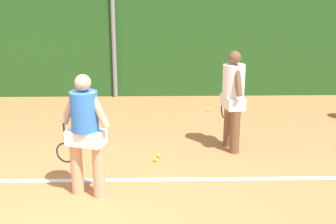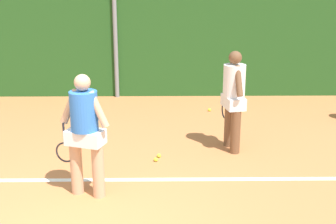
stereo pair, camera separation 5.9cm
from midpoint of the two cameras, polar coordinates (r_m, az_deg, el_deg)
The scene contains 9 objects.
ground_plane at distance 7.09m, azimuth -9.78°, elevation -7.07°, with size 30.70×30.70×0.00m, color #C67542.
hedge_fence_backdrop at distance 10.89m, azimuth -6.87°, elevation 8.81°, with size 19.95×0.25×2.63m, color #23511E.
fence_post_center at distance 10.71m, azimuth -6.97°, elevation 8.91°, with size 0.10×0.10×2.72m, color gray.
court_baseline_paint at distance 6.74m, azimuth -10.25°, elevation -8.39°, with size 14.58×0.10×0.01m, color white.
player_foreground_near at distance 5.98m, azimuth -10.61°, elevation -2.21°, with size 0.76×0.43×1.66m.
player_midcourt at distance 7.53m, azimuth 7.90°, elevation 2.06°, with size 0.37×0.76×1.67m.
tennis_ball_0 at distance 7.25m, azimuth -1.79°, elevation -5.97°, with size 0.07×0.07×0.07m, color #CCDB33.
tennis_ball_1 at distance 9.83m, azimuth 4.87°, elevation 0.30°, with size 0.07×0.07×0.07m, color #CCDB33.
tennis_ball_5 at distance 7.39m, azimuth -1.40°, elevation -5.48°, with size 0.07×0.07×0.07m, color #CCDB33.
Camera 1 is at (1.03, -4.58, 2.89)m, focal length 48.70 mm.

